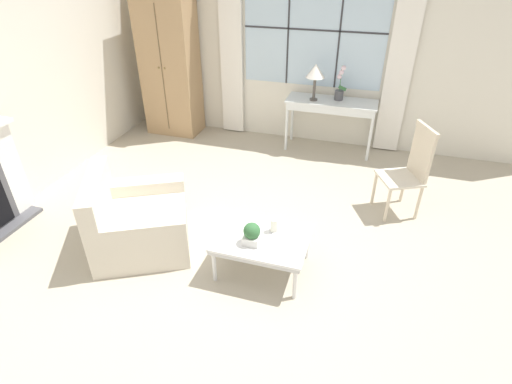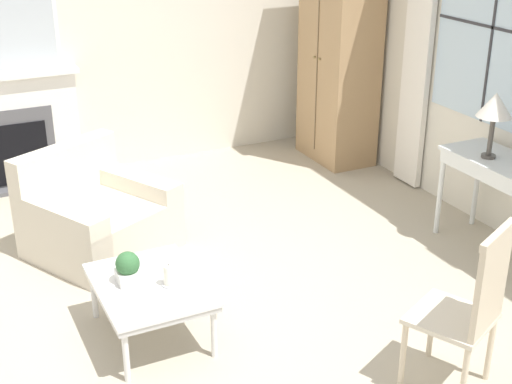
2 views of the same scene
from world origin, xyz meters
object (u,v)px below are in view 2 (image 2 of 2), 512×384
object	(u,v)px
armchair_upholstered	(97,220)
potted_plant_small	(128,268)
armoire	(339,52)
coffee_table	(150,289)
pillar_candle	(169,276)
side_chair_wooden	(471,303)
table_lamp	(495,107)
fireplace	(9,118)

from	to	relation	value
armchair_upholstered	potted_plant_small	world-z (taller)	armchair_upholstered
armoire	armchair_upholstered	distance (m)	3.20
armchair_upholstered	coffee_table	xyz separation A→B (m)	(1.36, 0.01, 0.09)
armchair_upholstered	pillar_candle	xyz separation A→B (m)	(1.44, 0.12, 0.20)
side_chair_wooden	table_lamp	bearing A→B (deg)	135.51
table_lamp	side_chair_wooden	world-z (taller)	table_lamp
side_chair_wooden	fireplace	bearing A→B (deg)	-156.98
potted_plant_small	pillar_candle	distance (m)	0.27
coffee_table	potted_plant_small	bearing A→B (deg)	-120.97
pillar_candle	table_lamp	bearing A→B (deg)	92.75
armoire	coffee_table	bearing A→B (deg)	-50.51
fireplace	armoire	world-z (taller)	armoire
fireplace	potted_plant_small	distance (m)	3.04
armoire	armchair_upholstered	xyz separation A→B (m)	(1.02, -2.90, -0.90)
potted_plant_small	pillar_candle	world-z (taller)	potted_plant_small
armoire	side_chair_wooden	xyz separation A→B (m)	(3.71, -1.41, -0.57)
table_lamp	side_chair_wooden	distance (m)	2.02
side_chair_wooden	pillar_candle	bearing A→B (deg)	-132.24
table_lamp	armchair_upholstered	xyz separation A→B (m)	(-1.31, -2.84, -0.94)
armoire	potted_plant_small	xyz separation A→B (m)	(2.31, -3.01, -0.66)
armchair_upholstered	armoire	bearing A→B (deg)	109.47
armoire	pillar_candle	bearing A→B (deg)	-48.43
armchair_upholstered	potted_plant_small	distance (m)	1.32
table_lamp	coffee_table	world-z (taller)	table_lamp
armchair_upholstered	coffee_table	bearing A→B (deg)	0.23
side_chair_wooden	coffee_table	xyz separation A→B (m)	(-1.33, -1.48, -0.24)
table_lamp	pillar_candle	xyz separation A→B (m)	(0.13, -2.72, -0.74)
fireplace	pillar_candle	distance (m)	3.22
armoire	pillar_candle	distance (m)	3.78
armoire	armchair_upholstered	bearing A→B (deg)	-70.53
armoire	potted_plant_small	size ratio (longest dim) A/B	10.83
armoire	potted_plant_small	distance (m)	3.85
table_lamp	potted_plant_small	size ratio (longest dim) A/B	2.46
fireplace	side_chair_wooden	world-z (taller)	fireplace
fireplace	table_lamp	world-z (taller)	fireplace
armoire	table_lamp	world-z (taller)	armoire
pillar_candle	side_chair_wooden	bearing A→B (deg)	47.76
fireplace	armchair_upholstered	size ratio (longest dim) A/B	1.67
side_chair_wooden	coffee_table	world-z (taller)	side_chair_wooden
fireplace	side_chair_wooden	bearing A→B (deg)	23.02
table_lamp	armoire	bearing A→B (deg)	178.54
fireplace	pillar_candle	world-z (taller)	fireplace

